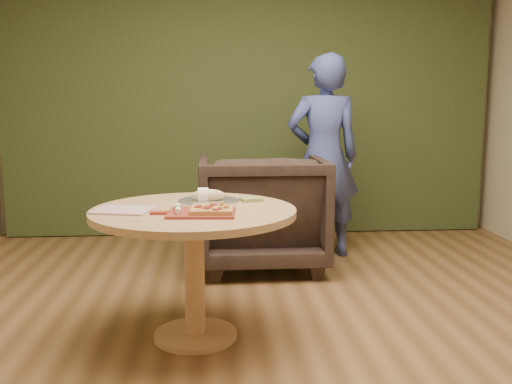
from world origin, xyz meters
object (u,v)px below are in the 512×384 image
object	(u,v)px
cutlery_roll	(178,209)
bread_roll	(207,195)
pizza_paddle	(200,213)
serving_tray	(208,201)
flatbread_pizza	(212,209)
person_standing	(323,157)
pedestal_table	(194,234)
armchair	(261,205)

from	to	relation	value
cutlery_roll	bread_roll	xyz separation A→B (m)	(0.15, 0.33, 0.01)
pizza_paddle	serving_tray	bearing A→B (deg)	87.11
cutlery_roll	serving_tray	size ratio (longest dim) A/B	0.56
pizza_paddle	bread_roll	bearing A→B (deg)	88.57
flatbread_pizza	cutlery_roll	xyz separation A→B (m)	(-0.18, 0.02, 0.00)
pizza_paddle	person_standing	distance (m)	2.12
serving_tray	bread_roll	world-z (taller)	bread_roll
pedestal_table	bread_roll	distance (m)	0.27
cutlery_roll	bread_roll	world-z (taller)	bread_roll
bread_roll	cutlery_roll	bearing A→B (deg)	-114.01
cutlery_roll	armchair	size ratio (longest dim) A/B	0.20
pedestal_table	pizza_paddle	bearing A→B (deg)	-76.40
pizza_paddle	flatbread_pizza	xyz separation A→B (m)	(0.07, -0.01, 0.02)
serving_tray	person_standing	size ratio (longest dim) A/B	0.21
cutlery_roll	armchair	world-z (taller)	armchair
flatbread_pizza	bread_roll	xyz separation A→B (m)	(-0.03, 0.35, 0.02)
pedestal_table	flatbread_pizza	bearing A→B (deg)	-57.73
serving_tray	bread_roll	size ratio (longest dim) A/B	1.84
bread_roll	armchair	world-z (taller)	armchair
flatbread_pizza	bread_roll	world-z (taller)	bread_roll
flatbread_pizza	armchair	distance (m)	1.63
pedestal_table	cutlery_roll	xyz separation A→B (m)	(-0.08, -0.15, 0.17)
pedestal_table	serving_tray	distance (m)	0.25
pizza_paddle	cutlery_roll	size ratio (longest dim) A/B	2.29
pizza_paddle	armchair	size ratio (longest dim) A/B	0.45
pedestal_table	serving_tray	world-z (taller)	serving_tray
cutlery_roll	serving_tray	world-z (taller)	cutlery_roll
armchair	pizza_paddle	bearing A→B (deg)	73.37
pizza_paddle	person_standing	size ratio (longest dim) A/B	0.26
flatbread_pizza	person_standing	distance (m)	2.09
pedestal_table	pizza_paddle	world-z (taller)	pizza_paddle
person_standing	pizza_paddle	bearing A→B (deg)	59.00
flatbread_pizza	armchair	size ratio (longest dim) A/B	0.23
cutlery_roll	armchair	bearing A→B (deg)	65.41
pizza_paddle	pedestal_table	bearing A→B (deg)	107.78
pedestal_table	pizza_paddle	distance (m)	0.22
pedestal_table	armchair	bearing A→B (deg)	70.62
pedestal_table	flatbread_pizza	xyz separation A→B (m)	(0.10, -0.16, 0.17)
flatbread_pizza	bread_roll	distance (m)	0.35
pedestal_table	pizza_paddle	size ratio (longest dim) A/B	2.49
bread_roll	person_standing	world-z (taller)	person_standing
person_standing	serving_tray	bearing A→B (deg)	54.96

